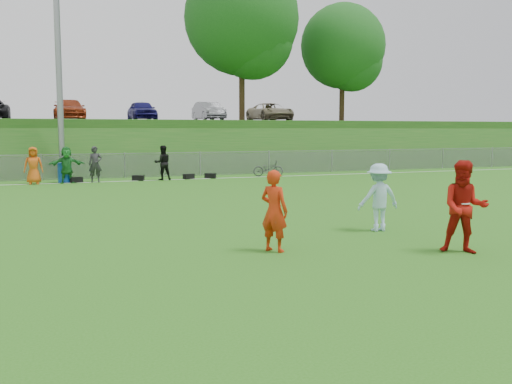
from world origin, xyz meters
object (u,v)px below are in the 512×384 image
player_blue (379,197)px  bicycle (268,168)px  player_red_left (274,211)px  frisbee (464,203)px  recycling_bin (65,173)px  player_red_center (465,207)px

player_blue → bicycle: player_blue is taller
player_blue → bicycle: 16.58m
player_red_left → bicycle: 18.78m
bicycle → player_blue: bearing=-177.9°
bicycle → player_red_left: bearing=173.2°
bicycle → frisbee: bearing=-175.4°
recycling_bin → bicycle: bearing=-0.5°
player_red_left → frisbee: player_red_left is taller
player_red_center → player_red_left: bearing=-167.5°
player_red_center → bicycle: size_ratio=1.18×
player_blue → frisbee: bearing=98.0°
frisbee → player_red_left: bearing=157.6°
player_red_left → frisbee: size_ratio=6.79×
frisbee → player_red_center: bearing=-112.9°
player_red_center → recycling_bin: (-6.75, 19.03, -0.47)m
player_red_left → recycling_bin: 17.82m
player_blue → frisbee: player_blue is taller
player_blue → bicycle: bearing=-99.3°
recycling_bin → bicycle: size_ratio=0.58×
frisbee → recycling_bin: frisbee is taller
player_red_center → bicycle: (3.51, 18.94, -0.51)m
player_red_center → frisbee: size_ratio=7.59×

